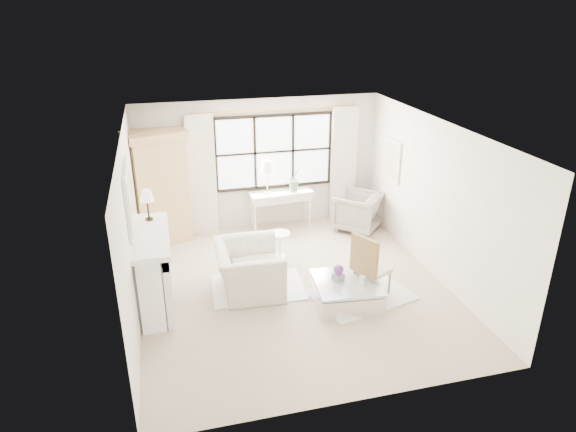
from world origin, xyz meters
The scene contains 32 objects.
floor centered at (0.00, 0.00, 0.00)m, with size 5.50×5.50×0.00m, color #BDA78C.
ceiling centered at (0.00, 0.00, 2.70)m, with size 5.50×5.50×0.00m, color white.
wall_back centered at (0.00, 2.75, 1.35)m, with size 5.00×5.00×0.00m, color beige.
wall_front centered at (0.00, -2.75, 1.35)m, with size 5.00×5.00×0.00m, color beige.
wall_left centered at (-2.50, 0.00, 1.35)m, with size 5.50×5.50×0.00m, color beige.
wall_right centered at (2.50, 0.00, 1.35)m, with size 5.50×5.50×0.00m, color white.
window_pane centered at (0.30, 2.73, 1.60)m, with size 2.40×0.02×1.50m, color silver.
window_frame centered at (0.30, 2.72, 1.60)m, with size 2.50×0.04×1.50m, color black, non-canonical shape.
curtain_rod centered at (0.30, 2.67, 2.47)m, with size 0.04×0.04×3.30m, color #A87C3A.
curtain_left centered at (-1.20, 2.65, 1.24)m, with size 0.55×0.10×2.47m, color silver.
curtain_right centered at (1.80, 2.65, 1.24)m, with size 0.55×0.10×2.47m, color beige.
fireplace centered at (-2.27, 0.00, 0.65)m, with size 0.58×1.66×1.26m.
mirror_frame centered at (-2.47, 0.00, 1.84)m, with size 0.05×1.15×0.95m, color silver.
mirror_glass centered at (-2.44, 0.00, 1.84)m, with size 0.02×1.00×0.80m, color silver.
art_frame centered at (2.47, 1.70, 1.55)m, with size 0.04×0.62×0.82m, color white.
art_canvas centered at (2.45, 1.70, 1.55)m, with size 0.01×0.52×0.72m, color beige.
mantel_lamp centered at (-2.24, 0.54, 1.65)m, with size 0.22×0.22×0.51m.
armoire centered at (-2.06, 2.43, 1.14)m, with size 1.28×1.02×2.24m.
console_table centered at (0.38, 2.49, 0.40)m, with size 1.33×0.55×0.80m.
console_lamp centered at (0.10, 2.49, 1.36)m, with size 0.28×0.28×0.69m.
orchid_plant centered at (0.68, 2.49, 1.06)m, with size 0.29×0.23×0.52m, color #546B47.
side_table centered at (0.02, 1.13, 0.33)m, with size 0.40×0.40×0.51m.
rug_left centered at (-0.59, 0.14, 0.01)m, with size 1.53×1.08×0.03m, color white.
rug_right centered at (0.99, -0.51, 0.01)m, with size 1.53×1.15×0.03m, color silver.
club_armchair centered at (-0.74, 0.12, 0.40)m, with size 1.22×1.06×0.79m, color beige.
wingback_chair centered at (1.92, 2.01, 0.40)m, with size 0.85×0.87×0.79m, color gray.
french_chair centered at (1.16, -0.52, 0.31)m, with size 0.65×0.65×1.08m.
coffee_table centered at (0.69, -0.64, 0.18)m, with size 1.09×1.09×0.38m.
planter_box centered at (0.58, -0.56, 0.44)m, with size 0.15×0.15×0.11m, color slate.
planter_flowers centered at (0.58, -0.56, 0.57)m, with size 0.16×0.16×0.16m, color #5F317A.
pillar_candle centered at (0.91, -0.74, 0.44)m, with size 0.09×0.09×0.12m, color white.
coffee_vase centered at (0.97, -0.38, 0.45)m, with size 0.13×0.13×0.14m, color white.
Camera 1 is at (-1.96, -7.24, 4.49)m, focal length 32.00 mm.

